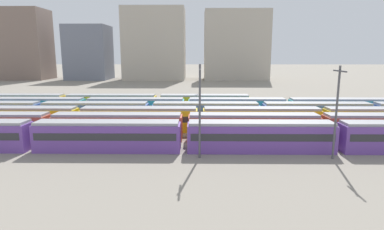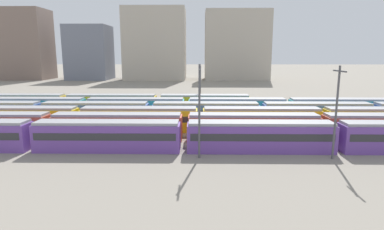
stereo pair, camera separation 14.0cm
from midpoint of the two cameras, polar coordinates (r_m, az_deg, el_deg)
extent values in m
plane|color=gray|center=(60.85, -28.38, -1.80)|extent=(600.00, 600.00, 0.00)
cube|color=#6B429E|center=(41.54, -14.55, -3.81)|extent=(18.00, 3.00, 3.40)
cube|color=#2D2D33|center=(41.44, -14.58, -3.26)|extent=(17.20, 3.06, 0.90)
cube|color=#939399|center=(41.12, -14.68, -1.28)|extent=(17.60, 2.70, 0.35)
cube|color=#6B429E|center=(40.81, 12.03, -3.96)|extent=(18.00, 3.00, 3.40)
cube|color=#2D2D33|center=(40.70, 12.05, -3.40)|extent=(17.20, 3.06, 0.90)
cube|color=#939399|center=(40.37, 12.13, -1.39)|extent=(17.60, 2.70, 0.35)
cube|color=#BC4C38|center=(46.43, -12.87, -2.19)|extent=(18.00, 3.00, 3.40)
cube|color=#2D2D33|center=(46.34, -12.89, -1.70)|extent=(17.20, 3.06, 0.90)
cube|color=#939399|center=(46.05, -12.97, 0.08)|extent=(17.60, 2.70, 0.35)
cube|color=#BC4C38|center=(45.77, 10.79, -2.30)|extent=(18.00, 3.00, 3.40)
cube|color=#2D2D33|center=(45.68, 10.81, -1.80)|extent=(17.20, 3.06, 0.90)
cube|color=#939399|center=(45.38, 10.88, 0.01)|extent=(17.60, 2.70, 0.35)
cube|color=yellow|center=(57.36, -28.08, -0.74)|extent=(18.00, 3.00, 3.40)
cube|color=#2D2D33|center=(57.29, -28.11, -0.34)|extent=(17.20, 3.06, 0.90)
cube|color=#939399|center=(57.06, -28.25, 1.11)|extent=(17.60, 2.70, 0.35)
cube|color=yellow|center=(50.95, -9.15, -0.90)|extent=(18.00, 3.00, 3.40)
cube|color=#2D2D33|center=(50.87, -9.16, -0.45)|extent=(17.20, 3.06, 0.90)
cube|color=#939399|center=(50.61, -9.21, 1.18)|extent=(17.60, 2.70, 0.35)
cube|color=yellow|center=(51.15, 12.19, -0.96)|extent=(18.00, 3.00, 3.40)
cube|color=#2D2D33|center=(51.07, 12.21, -0.51)|extent=(17.20, 3.06, 0.90)
cube|color=#939399|center=(50.81, 12.27, 1.11)|extent=(17.60, 2.70, 0.35)
cube|color=yellow|center=(57.89, 30.87, -0.91)|extent=(18.00, 3.00, 3.40)
cube|color=#2D2D33|center=(57.82, 30.91, -0.51)|extent=(17.20, 3.06, 0.90)
cube|color=#4C70BC|center=(57.94, -16.54, 0.21)|extent=(18.00, 3.00, 3.40)
cube|color=#2D2D33|center=(57.87, -16.56, 0.60)|extent=(17.20, 3.06, 0.90)
cube|color=#939399|center=(57.64, -16.64, 2.04)|extent=(17.60, 2.70, 0.35)
cube|color=#4C70BC|center=(55.29, 2.49, 0.16)|extent=(18.00, 3.00, 3.40)
cube|color=#2D2D33|center=(55.21, 2.49, 0.57)|extent=(17.20, 3.06, 0.90)
cube|color=#939399|center=(54.97, 2.51, 2.08)|extent=(17.60, 2.70, 0.35)
cube|color=#4C70BC|center=(58.91, 21.20, 0.09)|extent=(18.00, 3.00, 3.40)
cube|color=#2D2D33|center=(58.84, 21.22, 0.48)|extent=(17.20, 3.06, 0.90)
cube|color=#939399|center=(58.61, 21.32, 1.89)|extent=(17.60, 2.70, 0.35)
cube|color=teal|center=(67.57, -25.73, 1.05)|extent=(18.00, 3.00, 3.40)
cube|color=#2D2D33|center=(67.51, -25.76, 1.39)|extent=(17.20, 3.06, 0.90)
cube|color=#939399|center=(67.31, -25.86, 2.62)|extent=(17.60, 2.70, 0.35)
cube|color=teal|center=(61.45, -9.77, 1.09)|extent=(18.00, 3.00, 3.40)
cube|color=#2D2D33|center=(61.39, -9.79, 1.47)|extent=(17.20, 3.06, 0.90)
cube|color=#939399|center=(61.17, -9.83, 2.83)|extent=(17.60, 2.70, 0.35)
cube|color=teal|center=(60.84, 8.00, 1.05)|extent=(18.00, 3.00, 3.40)
cube|color=#2D2D33|center=(60.78, 8.01, 1.43)|extent=(17.20, 3.06, 0.90)
cube|color=#939399|center=(60.56, 8.05, 2.80)|extent=(17.60, 2.70, 0.35)
cube|color=teal|center=(65.89, 24.54, 0.92)|extent=(18.00, 3.00, 3.40)
cube|color=#2D2D33|center=(65.83, 24.57, 1.27)|extent=(17.20, 3.06, 0.90)
cube|color=#939399|center=(65.63, 24.67, 2.53)|extent=(17.60, 2.70, 0.35)
cube|color=yellow|center=(74.87, -28.03, 1.71)|extent=(18.00, 3.00, 3.40)
cube|color=#2D2D33|center=(74.82, -28.06, 2.02)|extent=(17.20, 3.06, 0.90)
cube|color=#939399|center=(74.64, -28.16, 3.13)|extent=(17.60, 2.70, 0.35)
cube|color=yellow|center=(67.77, -13.90, 1.84)|extent=(18.00, 3.00, 3.40)
cube|color=#2D2D33|center=(67.71, -13.91, 2.18)|extent=(17.20, 3.06, 0.90)
cube|color=#939399|center=(67.51, -13.97, 3.41)|extent=(17.60, 2.70, 0.35)
cube|color=yellow|center=(65.53, 2.30, 1.85)|extent=(18.00, 3.00, 3.40)
cube|color=#2D2D33|center=(65.47, 2.30, 2.20)|extent=(17.20, 3.06, 0.90)
cube|color=#939399|center=(65.26, 2.31, 3.48)|extent=(17.60, 2.70, 0.35)
cylinder|color=#4C4C51|center=(36.54, 1.42, 0.50)|extent=(0.24, 0.24, 10.80)
cube|color=#47474C|center=(35.99, 1.46, 8.04)|extent=(0.16, 3.20, 0.16)
cylinder|color=#4C4C51|center=(67.95, 1.55, 4.73)|extent=(0.24, 0.24, 9.39)
cube|color=#47474C|center=(67.64, 1.57, 8.18)|extent=(0.16, 3.20, 0.16)
cylinder|color=#4C4C51|center=(39.64, 24.20, 0.25)|extent=(0.24, 0.24, 10.66)
cube|color=#47474C|center=(39.13, 24.74, 7.07)|extent=(0.16, 3.20, 0.16)
cube|color=#7A665B|center=(169.61, -27.42, 10.99)|extent=(21.18, 16.53, 31.61)
cube|color=slate|center=(157.89, -17.61, 10.46)|extent=(18.46, 17.45, 24.32)
cube|color=#B2A899|center=(151.19, -6.44, 12.30)|extent=(27.27, 19.52, 31.76)
cube|color=#B2A899|center=(151.04, 7.94, 12.07)|extent=(28.63, 15.54, 30.70)
camera|label=1|loc=(0.07, -89.92, 0.01)|focal=30.18mm
camera|label=2|loc=(0.07, 90.08, -0.01)|focal=30.18mm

